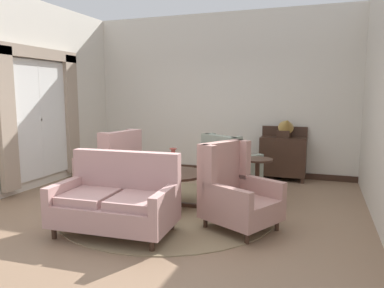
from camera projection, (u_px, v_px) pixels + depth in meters
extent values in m
plane|color=#896B51|center=(160.00, 216.00, 5.13)|extent=(8.63, 8.63, 0.00)
cube|color=silver|center=(219.00, 94.00, 7.77)|extent=(5.86, 0.08, 3.38)
cube|color=silver|center=(40.00, 95.00, 6.70)|extent=(0.08, 4.32, 3.38)
cube|color=silver|center=(384.00, 95.00, 4.81)|extent=(0.08, 4.32, 3.38)
cube|color=#382319|center=(218.00, 170.00, 7.94)|extent=(5.70, 0.03, 0.12)
cylinder|color=#847051|center=(169.00, 209.00, 5.41)|extent=(3.18, 3.18, 0.01)
cube|color=silver|center=(40.00, 120.00, 6.67)|extent=(0.03, 1.27, 2.05)
cube|color=white|center=(41.00, 120.00, 6.67)|extent=(0.02, 1.35, 2.13)
cube|color=white|center=(41.00, 120.00, 6.67)|extent=(0.02, 0.04, 2.05)
cube|color=white|center=(41.00, 120.00, 6.67)|extent=(0.02, 1.27, 0.04)
cube|color=tan|center=(7.00, 120.00, 5.88)|extent=(0.10, 0.32, 2.35)
cube|color=tan|center=(72.00, 114.00, 7.41)|extent=(0.10, 0.32, 2.35)
cube|color=tan|center=(39.00, 53.00, 6.49)|extent=(0.10, 1.95, 0.20)
cylinder|color=#382319|center=(175.00, 174.00, 5.49)|extent=(0.93, 0.93, 0.03)
cylinder|color=#382319|center=(175.00, 189.00, 5.52)|extent=(0.10, 0.10, 0.45)
cube|color=#382319|center=(189.00, 205.00, 5.49)|extent=(0.28, 0.07, 0.07)
cube|color=#382319|center=(174.00, 200.00, 5.77)|extent=(0.18, 0.28, 0.07)
cube|color=#382319|center=(164.00, 207.00, 5.42)|extent=(0.20, 0.27, 0.07)
cylinder|color=brown|center=(173.00, 172.00, 5.45)|extent=(0.09, 0.09, 0.02)
ellipsoid|color=brown|center=(173.00, 163.00, 5.43)|extent=(0.17, 0.17, 0.26)
cylinder|color=brown|center=(173.00, 152.00, 5.40)|extent=(0.06, 0.06, 0.09)
torus|color=brown|center=(173.00, 149.00, 5.40)|extent=(0.11, 0.11, 0.02)
cube|color=tan|center=(114.00, 213.00, 4.43)|extent=(1.50, 0.89, 0.27)
cube|color=tan|center=(126.00, 173.00, 4.69)|extent=(1.46, 0.22, 0.57)
cube|color=tan|center=(89.00, 197.00, 4.45)|extent=(0.62, 0.64, 0.10)
cube|color=tan|center=(137.00, 201.00, 4.27)|extent=(0.62, 0.64, 0.10)
cube|color=tan|center=(63.00, 190.00, 4.54)|extent=(0.15, 0.72, 0.21)
cube|color=tan|center=(164.00, 199.00, 4.16)|extent=(0.15, 0.72, 0.21)
cylinder|color=#382319|center=(54.00, 233.00, 4.33)|extent=(0.06, 0.06, 0.14)
cylinder|color=#382319|center=(152.00, 245.00, 3.97)|extent=(0.06, 0.06, 0.14)
cylinder|color=#382319|center=(85.00, 215.00, 4.94)|extent=(0.06, 0.06, 0.14)
cylinder|color=#382319|center=(172.00, 225.00, 4.59)|extent=(0.06, 0.06, 0.14)
cube|color=gray|center=(232.00, 174.00, 6.44)|extent=(1.08, 1.08, 0.31)
cube|color=gray|center=(218.00, 152.00, 6.19)|extent=(0.72, 0.54, 0.56)
cube|color=gray|center=(236.00, 150.00, 5.97)|extent=(0.19, 0.22, 0.43)
cube|color=gray|center=(210.00, 145.00, 6.50)|extent=(0.19, 0.22, 0.43)
cube|color=gray|center=(248.00, 162.00, 6.16)|extent=(0.46, 0.62, 0.22)
cube|color=gray|center=(222.00, 157.00, 6.70)|extent=(0.46, 0.62, 0.22)
cylinder|color=#382319|center=(256.00, 187.00, 6.41)|extent=(0.06, 0.06, 0.14)
cylinder|color=#382319|center=(233.00, 181.00, 6.90)|extent=(0.06, 0.06, 0.14)
cylinder|color=#382319|center=(231.00, 193.00, 6.04)|extent=(0.06, 0.06, 0.14)
cylinder|color=#382319|center=(207.00, 186.00, 6.53)|extent=(0.06, 0.06, 0.14)
cube|color=tan|center=(241.00, 208.00, 4.59)|extent=(1.09, 1.06, 0.27)
cube|color=tan|center=(221.00, 168.00, 4.78)|extent=(0.48, 0.74, 0.68)
cube|color=tan|center=(209.00, 166.00, 4.48)|extent=(0.22, 0.18, 0.52)
cube|color=tan|center=(243.00, 159.00, 4.92)|extent=(0.22, 0.18, 0.52)
cube|color=tan|center=(227.00, 196.00, 4.30)|extent=(0.70, 0.43, 0.22)
cube|color=tan|center=(261.00, 186.00, 4.75)|extent=(0.70, 0.43, 0.22)
cylinder|color=#382319|center=(247.00, 238.00, 4.18)|extent=(0.06, 0.06, 0.14)
cylinder|color=#382319|center=(277.00, 225.00, 4.58)|extent=(0.06, 0.06, 0.14)
cylinder|color=#382319|center=(205.00, 223.00, 4.67)|extent=(0.06, 0.06, 0.14)
cylinder|color=#382319|center=(236.00, 212.00, 5.07)|extent=(0.06, 0.06, 0.14)
cube|color=tan|center=(108.00, 178.00, 6.16)|extent=(1.00, 0.93, 0.29)
cube|color=tan|center=(124.00, 152.00, 5.90)|extent=(0.29, 0.78, 0.68)
cube|color=tan|center=(133.00, 144.00, 6.22)|extent=(0.22, 0.14, 0.52)
cube|color=tan|center=(104.00, 149.00, 5.65)|extent=(0.22, 0.14, 0.52)
cube|color=tan|center=(119.00, 160.00, 6.43)|extent=(0.77, 0.25, 0.23)
cube|color=tan|center=(91.00, 167.00, 5.86)|extent=(0.77, 0.25, 0.23)
cylinder|color=#382319|center=(106.00, 184.00, 6.63)|extent=(0.06, 0.06, 0.14)
cylinder|color=#382319|center=(80.00, 192.00, 6.11)|extent=(0.06, 0.06, 0.14)
cylinder|color=#382319|center=(136.00, 190.00, 6.26)|extent=(0.06, 0.06, 0.14)
cylinder|color=#382319|center=(111.00, 198.00, 5.75)|extent=(0.06, 0.06, 0.14)
cylinder|color=#382319|center=(258.00, 160.00, 5.53)|extent=(0.46, 0.46, 0.03)
cylinder|color=#382319|center=(257.00, 183.00, 5.59)|extent=(0.07, 0.07, 0.70)
cylinder|color=#382319|center=(256.00, 204.00, 5.63)|extent=(0.30, 0.30, 0.04)
cube|color=#382319|center=(283.00, 156.00, 7.19)|extent=(0.89, 0.41, 0.76)
cube|color=#382319|center=(285.00, 131.00, 7.30)|extent=(0.89, 0.04, 0.20)
cube|color=#382319|center=(261.00, 178.00, 7.24)|extent=(0.06, 0.06, 0.10)
cube|color=#382319|center=(302.00, 181.00, 6.98)|extent=(0.06, 0.06, 0.10)
cube|color=#382319|center=(263.00, 174.00, 7.53)|extent=(0.06, 0.06, 0.10)
cube|color=#382319|center=(303.00, 177.00, 7.27)|extent=(0.06, 0.06, 0.10)
cube|color=#382319|center=(284.00, 134.00, 7.11)|extent=(0.24, 0.24, 0.14)
cone|color=#B28942|center=(287.00, 124.00, 6.99)|extent=(0.37, 0.45, 0.40)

